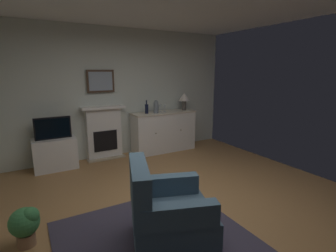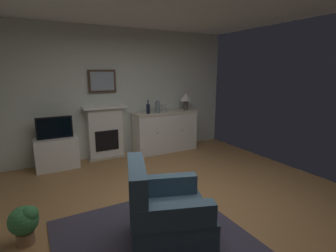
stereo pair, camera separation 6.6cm
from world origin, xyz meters
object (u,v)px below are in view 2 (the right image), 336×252
(vase_decorative, at_px, (158,107))
(sideboard_cabinet, at_px, (165,131))
(wine_glass_left, at_px, (162,106))
(potted_plant_fern, at_px, (25,222))
(tv_set, at_px, (55,128))
(wine_bottle, at_px, (148,109))
(tv_cabinet, at_px, (57,153))
(armchair, at_px, (164,212))
(table_lamp, at_px, (186,98))
(framed_picture, at_px, (102,81))
(wine_glass_center, at_px, (166,106))
(fireplace_unit, at_px, (106,132))

(vase_decorative, bearing_deg, sideboard_cabinet, 13.13)
(wine_glass_left, relative_size, potted_plant_fern, 0.38)
(sideboard_cabinet, bearing_deg, tv_set, -179.80)
(sideboard_cabinet, xyz_separation_m, potted_plant_fern, (-2.81, -2.16, -0.20))
(tv_set, bearing_deg, wine_bottle, -0.65)
(tv_cabinet, xyz_separation_m, armchair, (0.74, -2.89, 0.09))
(wine_glass_left, relative_size, armchair, 0.16)
(wine_bottle, relative_size, tv_set, 0.47)
(table_lamp, xyz_separation_m, tv_set, (-2.83, -0.01, -0.40))
(framed_picture, relative_size, armchair, 0.54)
(table_lamp, distance_m, tv_cabinet, 2.97)
(armchair, bearing_deg, tv_cabinet, 104.44)
(vase_decorative, bearing_deg, wine_glass_center, 13.95)
(table_lamp, height_order, wine_glass_center, table_lamp)
(wine_bottle, bearing_deg, wine_glass_center, 5.15)
(wine_glass_left, distance_m, tv_set, 2.23)
(wine_bottle, relative_size, armchair, 0.29)
(table_lamp, bearing_deg, wine_glass_center, 178.54)
(wine_glass_left, xyz_separation_m, potted_plant_fern, (-2.74, -2.19, -0.77))
(potted_plant_fern, bearing_deg, fireplace_unit, 57.39)
(wine_bottle, bearing_deg, potted_plant_fern, -138.19)
(sideboard_cabinet, relative_size, wine_glass_center, 8.84)
(table_lamp, distance_m, vase_decorative, 0.77)
(wine_glass_center, bearing_deg, sideboard_cabinet, -161.59)
(wine_bottle, xyz_separation_m, tv_cabinet, (-1.86, 0.04, -0.72))
(table_lamp, distance_m, potted_plant_fern, 4.09)
(wine_glass_left, distance_m, armchair, 3.32)
(fireplace_unit, relative_size, vase_decorative, 3.91)
(fireplace_unit, xyz_separation_m, wine_glass_center, (1.35, -0.16, 0.48))
(framed_picture, distance_m, tv_set, 1.29)
(tv_set, relative_size, armchair, 0.61)
(wine_glass_left, xyz_separation_m, wine_glass_center, (0.11, -0.02, 0.00))
(potted_plant_fern, bearing_deg, vase_decorative, 39.09)
(wine_bottle, height_order, tv_set, wine_bottle)
(wine_glass_left, bearing_deg, wine_glass_center, -8.31)
(framed_picture, bearing_deg, wine_bottle, -15.87)
(sideboard_cabinet, bearing_deg, fireplace_unit, 172.32)
(wine_bottle, bearing_deg, tv_set, 179.35)
(wine_glass_left, bearing_deg, sideboard_cabinet, -22.01)
(table_lamp, height_order, tv_cabinet, table_lamp)
(potted_plant_fern, distance_m, armchair, 1.46)
(sideboard_cabinet, height_order, wine_glass_left, wine_glass_left)
(table_lamp, relative_size, vase_decorative, 1.42)
(sideboard_cabinet, bearing_deg, vase_decorative, -166.87)
(framed_picture, xyz_separation_m, table_lamp, (1.86, -0.22, -0.42))
(sideboard_cabinet, distance_m, armchair, 3.27)
(vase_decorative, bearing_deg, fireplace_unit, 168.33)
(framed_picture, distance_m, sideboard_cabinet, 1.76)
(fireplace_unit, distance_m, table_lamp, 1.97)
(sideboard_cabinet, xyz_separation_m, table_lamp, (0.54, 0.00, 0.73))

